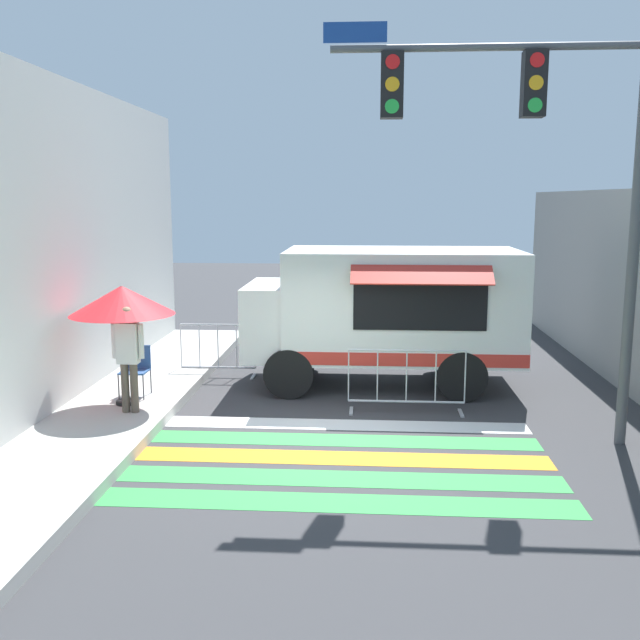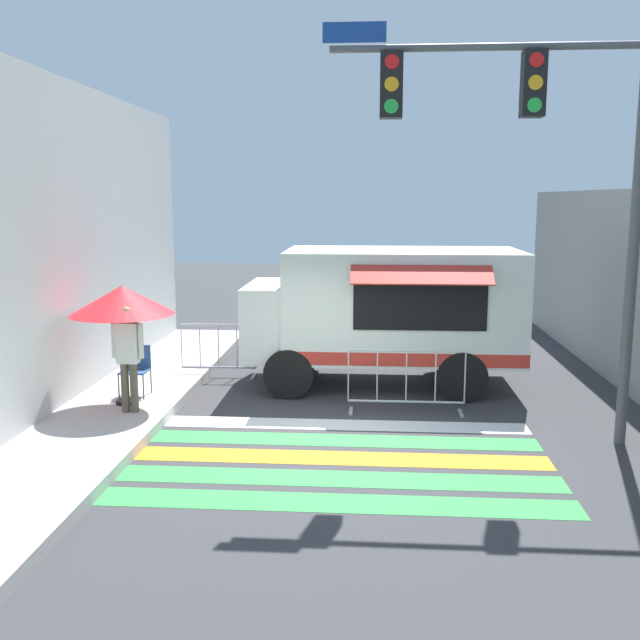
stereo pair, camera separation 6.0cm
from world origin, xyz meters
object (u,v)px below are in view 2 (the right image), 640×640
object	(u,v)px
patio_umbrella	(122,301)
barricade_side	(218,351)
folding_chair	(136,366)
food_truck	(381,308)
barricade_front	(406,382)
vendor_person	(128,352)
traffic_signal_pole	(534,144)

from	to	relation	value
patio_umbrella	barricade_side	xyz separation A→B (m)	(1.03, 2.66, -1.42)
barricade_side	folding_chair	bearing A→B (deg)	-116.49
food_truck	patio_umbrella	distance (m)	4.93
barricade_side	food_truck	bearing A→B (deg)	-6.83
barricade_front	barricade_side	size ratio (longest dim) A/B	1.28
vendor_person	food_truck	bearing A→B (deg)	18.55
barricade_front	vendor_person	bearing A→B (deg)	-169.47
vendor_person	patio_umbrella	bearing A→B (deg)	101.25
traffic_signal_pole	folding_chair	world-z (taller)	traffic_signal_pole
food_truck	patio_umbrella	xyz separation A→B (m)	(-4.36, -2.26, 0.41)
vendor_person	barricade_front	size ratio (longest dim) A/B	0.87
folding_chair	vendor_person	bearing A→B (deg)	-92.18
food_truck	vendor_person	bearing A→B (deg)	-146.57
patio_umbrella	vendor_person	bearing A→B (deg)	-63.86
food_truck	vendor_person	distance (m)	4.96
folding_chair	vendor_person	xyz separation A→B (m)	(0.23, -1.04, 0.47)
patio_umbrella	vendor_person	world-z (taller)	patio_umbrella
traffic_signal_pole	barricade_side	bearing A→B (deg)	146.23
traffic_signal_pole	folding_chair	bearing A→B (deg)	166.58
food_truck	traffic_signal_pole	distance (m)	4.79
folding_chair	barricade_front	xyz separation A→B (m)	(4.78, -0.20, -0.16)
traffic_signal_pole	barricade_front	size ratio (longest dim) A/B	3.04
traffic_signal_pole	vendor_person	distance (m)	7.02
food_truck	folding_chair	distance (m)	4.75
patio_umbrella	folding_chair	xyz separation A→B (m)	(-0.01, 0.58, -1.25)
traffic_signal_pole	vendor_person	xyz separation A→B (m)	(-6.22, 0.50, -3.22)
folding_chair	vendor_person	distance (m)	1.17
barricade_front	barricade_side	world-z (taller)	same
traffic_signal_pole	patio_umbrella	world-z (taller)	traffic_signal_pole
folding_chair	traffic_signal_pole	bearing A→B (deg)	-28.24
food_truck	folding_chair	xyz separation A→B (m)	(-4.36, -1.68, -0.84)
patio_umbrella	vendor_person	distance (m)	0.93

